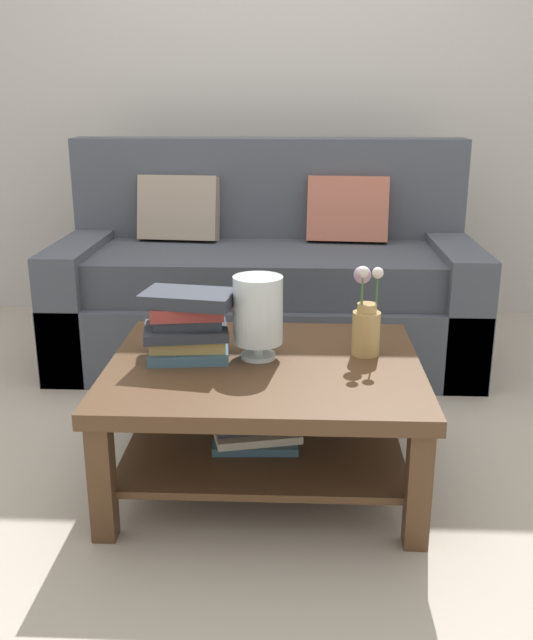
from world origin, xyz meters
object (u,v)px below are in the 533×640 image
(coffee_table, at_px, (264,396))
(book_stack_main, at_px, (188,324))
(glass_hurricane_vase, at_px, (258,312))
(flower_pitcher, at_px, (366,321))
(couch, at_px, (267,285))

(coffee_table, xyz_separation_m, book_stack_main, (-0.26, 0.06, 0.23))
(glass_hurricane_vase, distance_m, flower_pitcher, 0.37)
(couch, relative_size, book_stack_main, 6.13)
(book_stack_main, distance_m, glass_hurricane_vase, 0.24)
(coffee_table, bearing_deg, book_stack_main, 167.86)
(book_stack_main, bearing_deg, coffee_table, -12.14)
(book_stack_main, xyz_separation_m, flower_pitcher, (0.60, 0.04, 0.00))
(book_stack_main, bearing_deg, flower_pitcher, 4.04)
(couch, xyz_separation_m, glass_hurricane_vase, (0.02, -1.21, 0.22))
(couch, height_order, flower_pitcher, couch)
(glass_hurricane_vase, bearing_deg, book_stack_main, 177.34)
(flower_pitcher, bearing_deg, couch, 108.36)
(couch, relative_size, coffee_table, 1.94)
(book_stack_main, relative_size, flower_pitcher, 1.05)
(coffee_table, relative_size, flower_pitcher, 3.31)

